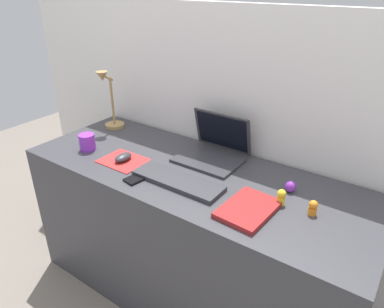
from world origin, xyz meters
name	(u,v)px	position (x,y,z in m)	size (l,w,h in m)	color
ground_plane	(191,290)	(0.00, 0.00, 0.00)	(6.00, 6.00, 0.00)	slate
back_wall	(229,150)	(0.00, 0.34, 0.71)	(2.83, 0.05, 1.43)	silver
desk	(191,237)	(0.00, 0.00, 0.37)	(1.63, 0.60, 0.74)	#38383D
laptop	(214,147)	(0.01, 0.18, 0.79)	(0.30, 0.26, 0.21)	#333338
keyboard	(178,181)	(0.01, -0.11, 0.75)	(0.41, 0.13, 0.02)	#333338
mousepad	(123,161)	(-0.32, -0.10, 0.74)	(0.21, 0.17, 0.00)	red
mouse	(123,157)	(-0.32, -0.10, 0.76)	(0.06, 0.10, 0.03)	#333338
cell_phone	(139,177)	(-0.15, -0.18, 0.74)	(0.06, 0.13, 0.01)	black
desk_lamp	(109,102)	(-0.67, 0.16, 0.90)	(0.11, 0.14, 0.33)	#A5844C
notebook_pad	(248,209)	(0.35, -0.12, 0.75)	(0.17, 0.24, 0.02)	maroon
coffee_mug	(87,142)	(-0.56, -0.11, 0.78)	(0.08, 0.08, 0.08)	purple
toy_figurine_purple	(290,187)	(0.42, 0.10, 0.76)	(0.04, 0.04, 0.05)	purple
toy_figurine_orange	(313,207)	(0.55, -0.01, 0.77)	(0.03, 0.03, 0.06)	orange
toy_figurine_yellow	(281,197)	(0.43, -0.01, 0.77)	(0.03, 0.03, 0.07)	yellow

